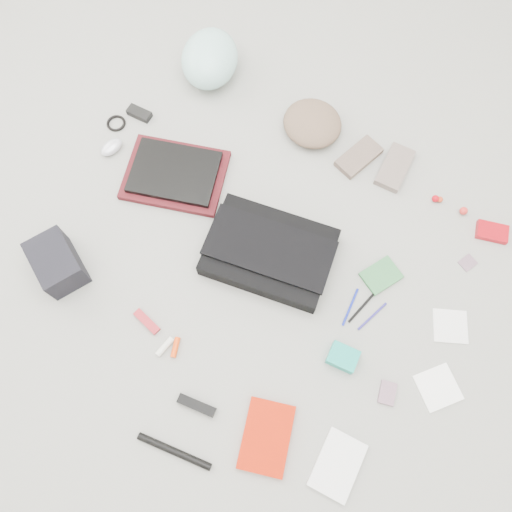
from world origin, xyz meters
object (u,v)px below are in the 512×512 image
Objects in this scene: bike_helmet at (210,59)px; accordion_wallet at (343,357)px; messenger_bag at (269,252)px; book_red at (266,437)px; camera_bag at (57,263)px; laptop at (174,172)px.

accordion_wallet is at bearing -58.13° from bike_helmet.
accordion_wallet is (1.03, -0.70, -0.06)m from bike_helmet.
messenger_bag is at bearing 148.11° from accordion_wallet.
bike_helmet is 1.42m from book_red.
camera_bag is at bearing -156.34° from messenger_bag.
bike_helmet is (-0.63, 0.53, 0.05)m from messenger_bag.
bike_helmet is 1.25m from accordion_wallet.
laptop is 1.45× the size of book_red.
messenger_bag is 0.60m from book_red.
camera_bag is at bearing -123.62° from laptop.
bike_helmet is at bearing 125.81° from messenger_bag.
camera_bag is at bearing -173.12° from accordion_wallet.
messenger_bag is 0.83m from bike_helmet.
messenger_bag is at bearing -30.22° from laptop.
accordion_wallet is at bearing 39.68° from camera_bag.
bike_helmet is at bearing 111.46° from book_red.
laptop is 0.98m from book_red.
bike_helmet reaches higher than accordion_wallet.
camera_bag is at bearing 154.65° from book_red.
bike_helmet is at bearing 117.41° from camera_bag.
camera_bag reaches higher than messenger_bag.
camera_bag is 2.05× the size of accordion_wallet.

